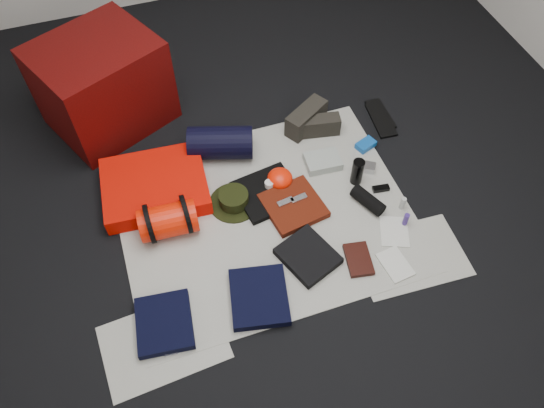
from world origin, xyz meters
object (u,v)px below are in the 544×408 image
object	(u,v)px
red_cabinet	(103,85)
navy_duffel	(220,143)
compact_camera	(366,167)
water_bottle	(357,172)
sleeping_pad	(155,186)
stuff_sack	(168,221)
paperback_book	(358,259)

from	to	relation	value
red_cabinet	navy_duffel	bearing A→B (deg)	-67.20
compact_camera	water_bottle	bearing A→B (deg)	-112.42
sleeping_pad	water_bottle	bearing A→B (deg)	-14.90
stuff_sack	sleeping_pad	bearing A→B (deg)	94.31
water_bottle	compact_camera	distance (m)	0.13
stuff_sack	compact_camera	distance (m)	1.21
stuff_sack	navy_duffel	size ratio (longest dim) A/B	0.81
red_cabinet	water_bottle	world-z (taller)	red_cabinet
red_cabinet	sleeping_pad	distance (m)	0.73
red_cabinet	paperback_book	distance (m)	1.85
sleeping_pad	stuff_sack	bearing A→B (deg)	-85.69
stuff_sack	paperback_book	size ratio (longest dim) A/B	1.57
sleeping_pad	compact_camera	size ratio (longest dim) A/B	5.42
navy_duffel	stuff_sack	bearing A→B (deg)	-115.37
red_cabinet	paperback_book	xyz separation A→B (m)	(1.07, -1.49, -0.26)
red_cabinet	navy_duffel	world-z (taller)	red_cabinet
sleeping_pad	stuff_sack	size ratio (longest dim) A/B	1.89
red_cabinet	compact_camera	xyz separation A→B (m)	(1.37, -0.92, -0.26)
paperback_book	navy_duffel	bearing A→B (deg)	126.85
stuff_sack	compact_camera	xyz separation A→B (m)	(1.20, 0.05, -0.07)
navy_duffel	compact_camera	world-z (taller)	navy_duffel
compact_camera	sleeping_pad	bearing A→B (deg)	-157.20
red_cabinet	sleeping_pad	size ratio (longest dim) A/B	1.16
stuff_sack	compact_camera	world-z (taller)	stuff_sack
sleeping_pad	stuff_sack	world-z (taller)	stuff_sack
sleeping_pad	paperback_book	size ratio (longest dim) A/B	2.97
sleeping_pad	compact_camera	distance (m)	1.25
red_cabinet	compact_camera	distance (m)	1.67
paperback_book	compact_camera	bearing A→B (deg)	71.81
water_bottle	sleeping_pad	bearing A→B (deg)	165.10
paperback_book	stuff_sack	bearing A→B (deg)	160.39
compact_camera	red_cabinet	bearing A→B (deg)	179.78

